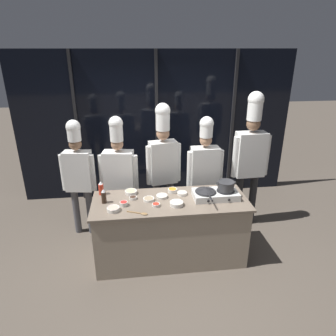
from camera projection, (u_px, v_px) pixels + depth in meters
ground_plane at (170, 256)px, 4.20m from camera, size 24.00×24.00×0.00m
window_wall_back at (157, 127)px, 5.53m from camera, size 5.03×0.09×2.70m
demo_counter at (170, 229)px, 4.03m from camera, size 2.01×0.78×0.88m
portable_stove at (215, 194)px, 3.92m from camera, size 0.58×0.33×0.10m
frying_pan at (206, 190)px, 3.87m from camera, size 0.28×0.48×0.05m
stock_pot at (226, 186)px, 3.89m from camera, size 0.24×0.22×0.13m
squeeze_bottle_chili at (101, 188)px, 3.99m from camera, size 0.07×0.07×0.19m
squeeze_bottle_soy at (104, 196)px, 3.77m from camera, size 0.06×0.06×0.19m
prep_bowl_chicken at (182, 193)px, 4.00m from camera, size 0.13×0.13×0.04m
prep_bowl_shrimp at (113, 209)px, 3.60m from camera, size 0.16×0.16×0.05m
prep_bowl_soy_glaze at (133, 198)px, 3.89m from camera, size 0.10×0.10×0.03m
prep_bowl_noodles at (177, 203)px, 3.73m from camera, size 0.17×0.17×0.05m
prep_bowl_bell_pepper at (124, 203)px, 3.72m from camera, size 0.10×0.10×0.05m
prep_bowl_ginger at (131, 192)px, 4.03m from camera, size 0.16×0.16×0.05m
prep_bowl_chili_flakes at (156, 205)px, 3.72m from camera, size 0.10×0.10×0.03m
prep_bowl_carrots at (173, 190)px, 4.07m from camera, size 0.13×0.13×0.05m
prep_bowl_garlic at (162, 196)px, 3.93m from camera, size 0.15×0.15×0.03m
prep_bowl_mushrooms at (149, 199)px, 3.85m from camera, size 0.15×0.15×0.04m
serving_spoon_slotted at (142, 213)px, 3.55m from camera, size 0.26×0.14×0.02m
chef_head at (78, 170)px, 4.36m from camera, size 0.50×0.25×1.80m
chef_sous at (119, 171)px, 4.40m from camera, size 0.57×0.29×1.84m
chef_line at (163, 159)px, 4.45m from camera, size 0.53×0.28×2.00m
chef_pastry at (205, 167)px, 4.50m from camera, size 0.55×0.23×1.81m
chef_apprentice at (250, 152)px, 4.55m from camera, size 0.59×0.25×2.15m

